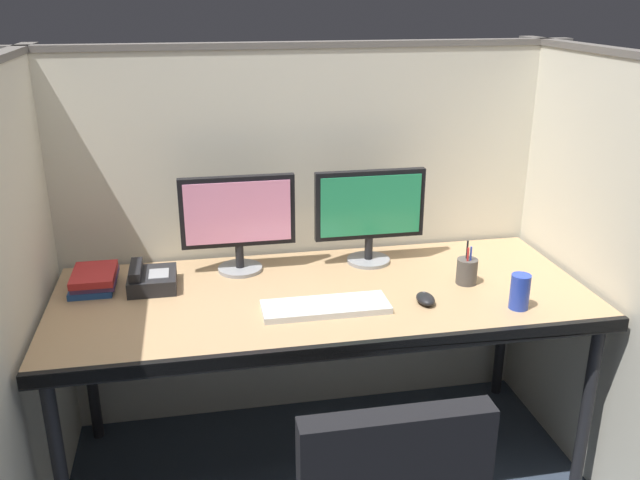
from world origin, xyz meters
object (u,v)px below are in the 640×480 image
object	(u,v)px
computer_mouse	(425,299)
soda_can	(520,292)
book_stack	(94,279)
monitor_right	(370,210)
keyboard_main	(326,307)
desk_phone	(151,279)
pen_cup	(467,271)
desk	(323,306)
monitor_left	(238,217)

from	to	relation	value
computer_mouse	soda_can	bearing A→B (deg)	-17.56
computer_mouse	book_stack	bearing A→B (deg)	163.05
monitor_right	soda_can	size ratio (longest dim) A/B	3.52
book_stack	keyboard_main	bearing A→B (deg)	-22.83
book_stack	desk_phone	bearing A→B (deg)	-9.97
monitor_right	pen_cup	world-z (taller)	monitor_right
computer_mouse	soda_can	world-z (taller)	soda_can
desk	monitor_right	xyz separation A→B (m)	(0.23, 0.26, 0.27)
computer_mouse	monitor_right	bearing A→B (deg)	103.54
soda_can	desk_phone	xyz separation A→B (m)	(-1.23, 0.41, -0.03)
desk_phone	pen_cup	distance (m)	1.15
monitor_right	keyboard_main	distance (m)	0.51
book_stack	pen_cup	world-z (taller)	pen_cup
monitor_left	book_stack	bearing A→B (deg)	-172.92
keyboard_main	desk_phone	distance (m)	0.66
pen_cup	desk	bearing A→B (deg)	178.69
desk	pen_cup	bearing A→B (deg)	-1.31
monitor_left	book_stack	xyz separation A→B (m)	(-0.53, -0.07, -0.18)
computer_mouse	book_stack	distance (m)	1.19
desk	desk_phone	xyz separation A→B (m)	(-0.60, 0.16, 0.08)
book_stack	computer_mouse	bearing A→B (deg)	-16.95
keyboard_main	pen_cup	distance (m)	0.57
monitor_right	computer_mouse	world-z (taller)	monitor_right
soda_can	monitor_right	bearing A→B (deg)	128.46
desk	computer_mouse	world-z (taller)	computer_mouse
book_stack	desk_phone	xyz separation A→B (m)	(0.20, -0.04, -0.00)
soda_can	book_stack	world-z (taller)	soda_can
computer_mouse	book_stack	xyz separation A→B (m)	(-1.14, 0.35, 0.02)
soda_can	pen_cup	xyz separation A→B (m)	(-0.09, 0.23, -0.01)
soda_can	monitor_left	bearing A→B (deg)	150.71
book_stack	desk_phone	size ratio (longest dim) A/B	1.17
monitor_left	computer_mouse	world-z (taller)	monitor_left
soda_can	pen_cup	size ratio (longest dim) A/B	0.75
desk	monitor_left	bearing A→B (deg)	135.97
desk	computer_mouse	xyz separation A→B (m)	(0.33, -0.15, 0.07)
monitor_left	monitor_right	world-z (taller)	same
keyboard_main	book_stack	xyz separation A→B (m)	(-0.79, 0.33, 0.02)
monitor_left	keyboard_main	distance (m)	0.52
computer_mouse	pen_cup	distance (m)	0.25
monitor_right	pen_cup	distance (m)	0.44
desk	monitor_left	world-z (taller)	monitor_left
keyboard_main	monitor_right	bearing A→B (deg)	57.10
pen_cup	monitor_right	bearing A→B (deg)	138.24
monitor_right	computer_mouse	xyz separation A→B (m)	(0.10, -0.40, -0.20)
desk	monitor_left	distance (m)	0.47
monitor_left	desk_phone	size ratio (longest dim) A/B	2.26
desk	pen_cup	size ratio (longest dim) A/B	11.65
desk	soda_can	xyz separation A→B (m)	(0.63, -0.24, 0.11)
desk	monitor_right	bearing A→B (deg)	47.73
keyboard_main	book_stack	size ratio (longest dim) A/B	1.94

